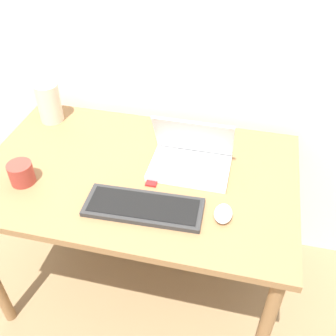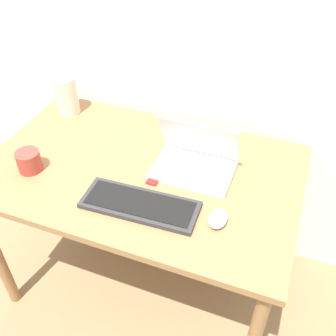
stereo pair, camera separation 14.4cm
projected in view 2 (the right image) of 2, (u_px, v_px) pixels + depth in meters
The scene contains 8 objects.
wall_back at pixel (182, 10), 1.61m from camera, with size 6.00×0.05×2.50m.
desk at pixel (142, 185), 1.65m from camera, with size 1.27×0.80×0.76m.
laptop at pixel (195, 159), 1.56m from camera, with size 0.32×0.22×0.22m.
keyboard at pixel (140, 205), 1.42m from camera, with size 0.43×0.18×0.02m.
mouse at pixel (218, 219), 1.36m from camera, with size 0.06×0.09×0.04m.
vase at pixel (65, 88), 1.83m from camera, with size 0.11×0.11×0.26m.
mp3_player at pixel (154, 179), 1.53m from camera, with size 0.04×0.07×0.01m.
mug at pixel (29, 161), 1.56m from camera, with size 0.09×0.09×0.09m.
Camera 2 is at (0.53, -0.70, 1.79)m, focal length 42.00 mm.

